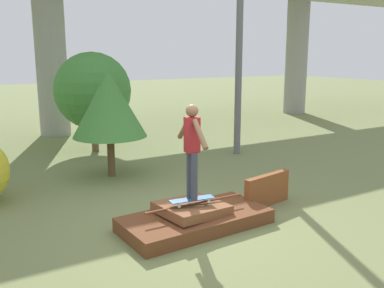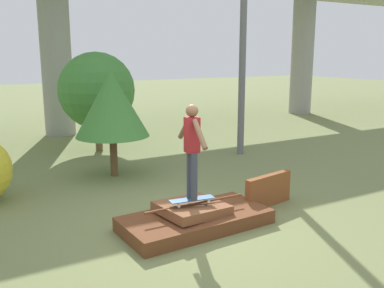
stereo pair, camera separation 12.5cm
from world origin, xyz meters
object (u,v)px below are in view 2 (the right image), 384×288
skater (192,145)px  tree_behind_left (97,91)px  tree_mid_back (112,104)px  skateboard (192,200)px  utility_pole (243,17)px

skater → tree_behind_left: 6.80m
tree_behind_left → skater: bearing=-94.2°
tree_behind_left → tree_mid_back: (-0.54, -2.92, -0.09)m
skateboard → tree_mid_back: size_ratio=0.31×
skater → utility_pole: bearing=45.9°
skater → skateboard: bearing=166.0°
utility_pole → tree_mid_back: (-4.17, -0.40, -2.22)m
skater → utility_pole: (4.12, 4.25, 2.54)m
skateboard → utility_pole: size_ratio=0.10×
skater → utility_pole: size_ratio=0.21×
tree_behind_left → tree_mid_back: tree_behind_left is taller
skateboard → tree_behind_left: (0.49, 6.77, 1.36)m
skater → tree_mid_back: size_ratio=0.63×
skater → tree_mid_back: bearing=90.7°
utility_pole → skateboard: bearing=-134.1°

